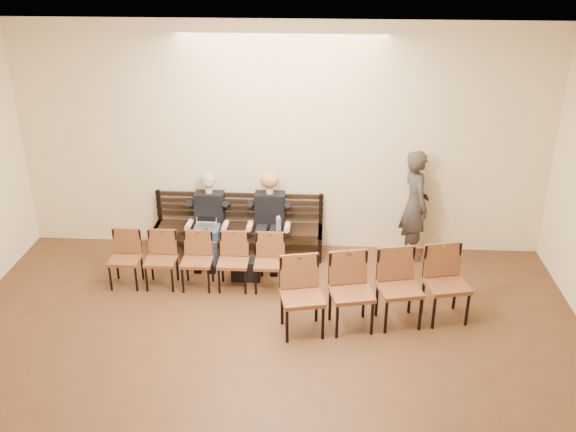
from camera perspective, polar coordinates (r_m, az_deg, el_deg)
name	(u,v)px	position (r m, az deg, el deg)	size (l,w,h in m)	color
room_walls	(247,205)	(5.43, -3.67, 1.02)	(8.02, 10.01, 3.51)	beige
bench	(239,240)	(9.96, -4.41, -2.18)	(2.60, 0.90, 0.45)	black
seated_man	(209,218)	(9.73, -7.04, -0.18)	(0.54, 0.75, 1.30)	black
seated_woman	(269,220)	(9.61, -1.66, -0.34)	(0.56, 0.77, 1.30)	black
laptop	(205,228)	(9.64, -7.35, -1.02)	(0.31, 0.25, 0.23)	silver
water_bottle	(279,232)	(9.39, -0.84, -1.47)	(0.08, 0.08, 0.25)	silver
bag	(246,269)	(9.31, -3.74, -4.69)	(0.41, 0.28, 0.30)	black
passerby	(416,197)	(9.74, 11.28, 1.67)	(0.72, 0.47, 1.97)	#322E29
chair_row_front	(376,292)	(8.17, 7.80, -6.68)	(2.39, 0.54, 0.98)	brown
chair_row_back	(197,262)	(9.05, -8.10, -4.05)	(2.46, 0.44, 0.80)	brown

